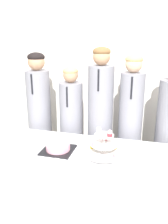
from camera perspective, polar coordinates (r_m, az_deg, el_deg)
The scene contains 9 objects.
wall_back at distance 2.99m, azimuth 6.93°, elevation 10.30°, with size 9.00×0.06×2.70m.
table at distance 2.33m, azimuth 1.89°, elevation -17.59°, with size 1.70×0.64×0.76m.
round_cake at distance 2.12m, azimuth -6.27°, elevation -8.04°, with size 0.27×0.27×0.10m.
cake_knife at distance 2.01m, azimuth -10.14°, elevation -11.27°, with size 0.25×0.14×0.01m.
cupcake_stand at distance 1.96m, azimuth 4.95°, elevation -8.18°, with size 0.31×0.31×0.26m.
student_0 at distance 2.86m, azimuth -10.56°, elevation -2.40°, with size 0.27×0.28×1.57m.
student_1 at distance 2.75m, azimuth -3.02°, elevation -4.71°, with size 0.26×0.27×1.42m.
student_2 at distance 2.63m, azimuth 3.89°, elevation -3.28°, with size 0.27×0.28×1.63m.
student_3 at distance 2.61m, azimuth 10.93°, elevation -4.49°, with size 0.25×0.26×1.56m.
Camera 1 is at (0.43, -1.54, 1.73)m, focal length 38.00 mm.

